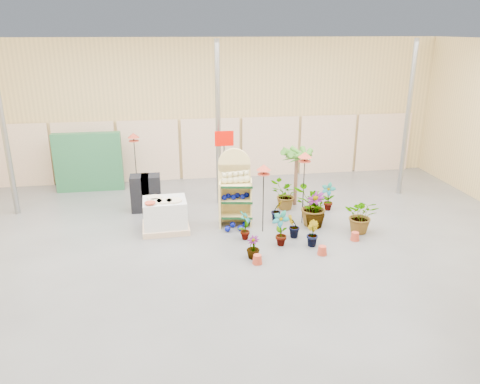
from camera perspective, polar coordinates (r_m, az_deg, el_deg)
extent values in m
cube|color=#545454|center=(10.32, -0.40, -8.33)|extent=(15.00, 12.00, 0.10)
cube|color=white|center=(9.15, -0.47, 18.12)|extent=(15.00, 12.00, 0.10)
cube|color=tan|center=(15.36, -3.72, 9.94)|extent=(15.00, 0.10, 4.50)
cylinder|color=gray|center=(13.47, -26.81, 6.59)|extent=(0.14, 0.14, 4.50)
cylinder|color=gray|center=(14.50, 19.72, 8.30)|extent=(0.14, 0.14, 4.50)
cylinder|color=gray|center=(12.86, -2.69, 8.12)|extent=(0.14, 0.14, 4.50)
cube|color=#D4AD8D|center=(16.13, -25.36, 4.02)|extent=(1.90, 0.06, 2.00)
cube|color=#D4AD8D|center=(15.67, -18.35, 4.50)|extent=(1.90, 0.06, 2.00)
cube|color=#D4AD8D|center=(15.45, -11.01, 4.94)|extent=(1.90, 0.06, 2.00)
cube|color=#D4AD8D|center=(15.49, -3.58, 5.29)|extent=(1.90, 0.06, 2.00)
cube|color=#D4AD8D|center=(15.78, 3.71, 5.55)|extent=(1.90, 0.06, 2.00)
cube|color=#D4AD8D|center=(16.32, 10.62, 5.72)|extent=(1.90, 0.06, 2.00)
cube|color=#D4AD8D|center=(17.08, 17.01, 5.80)|extent=(1.90, 0.06, 2.00)
cube|color=#E4C979|center=(11.90, -0.69, -0.18)|extent=(0.82, 0.20, 1.54)
cylinder|color=#E4C979|center=(11.67, -0.70, 3.39)|extent=(0.82, 0.20, 0.82)
cube|color=#E4C979|center=(11.86, -0.52, -2.83)|extent=(0.84, 0.57, 0.04)
cube|color=#0F3819|center=(11.65, -0.36, -3.24)|extent=(0.77, 0.15, 0.05)
cube|color=#E4C979|center=(11.71, -0.53, -0.98)|extent=(0.84, 0.57, 0.04)
cube|color=#0F3819|center=(11.50, -0.37, -1.36)|extent=(0.77, 0.15, 0.05)
cube|color=#E4C979|center=(11.58, -0.53, 0.92)|extent=(0.84, 0.57, 0.04)
cube|color=#0F3819|center=(11.36, -0.37, 0.56)|extent=(0.77, 0.15, 0.05)
cube|color=#E4C979|center=(11.70, -2.42, -1.49)|extent=(0.11, 0.45, 1.18)
cube|color=#E4C979|center=(11.80, 1.35, -1.29)|extent=(0.11, 0.45, 1.18)
sphere|color=beige|center=(11.56, -1.91, 1.41)|extent=(0.16, 0.16, 0.16)
sphere|color=beige|center=(11.52, -1.91, 2.06)|extent=(0.13, 0.13, 0.13)
sphere|color=beige|center=(11.58, -1.24, 1.47)|extent=(0.17, 0.17, 0.17)
sphere|color=beige|center=(11.54, -1.24, 2.13)|extent=(0.13, 0.13, 0.13)
sphere|color=beige|center=(11.59, -0.57, 1.52)|extent=(0.18, 0.18, 0.18)
sphere|color=beige|center=(11.55, -0.58, 2.20)|extent=(0.13, 0.13, 0.13)
sphere|color=beige|center=(11.61, 0.09, 1.57)|extent=(0.19, 0.19, 0.19)
sphere|color=beige|center=(11.57, 0.09, 2.28)|extent=(0.13, 0.13, 0.13)
sphere|color=beige|center=(11.63, 0.75, 1.62)|extent=(0.20, 0.20, 0.20)
sphere|color=beige|center=(11.58, 0.76, 2.35)|extent=(0.13, 0.13, 0.13)
sphere|color=#040C7A|center=(11.63, -1.93, -0.68)|extent=(0.14, 0.14, 0.14)
sphere|color=#040C7A|center=(11.74, -1.43, -0.47)|extent=(0.14, 0.14, 0.14)
sphere|color=#040C7A|center=(11.66, -0.80, -0.62)|extent=(0.14, 0.14, 0.14)
sphere|color=#040C7A|center=(11.77, -0.31, -0.41)|extent=(0.14, 0.14, 0.14)
sphere|color=#040C7A|center=(11.69, 0.33, -0.56)|extent=(0.14, 0.14, 0.14)
sphere|color=#040C7A|center=(11.81, 0.80, -0.35)|extent=(0.14, 0.14, 0.14)
sphere|color=#040C7A|center=(11.55, -1.53, -4.52)|extent=(0.15, 0.15, 0.15)
sphere|color=#040C7A|center=(11.79, -0.90, -4.01)|extent=(0.15, 0.15, 0.15)
sphere|color=#040C7A|center=(11.59, 0.05, -4.43)|extent=(0.15, 0.15, 0.15)
sphere|color=#040C7A|center=(11.83, 0.64, -3.92)|extent=(0.15, 0.15, 0.15)
cube|color=#D4AD8D|center=(11.79, -9.02, -4.28)|extent=(1.17, 0.99, 0.14)
cube|color=white|center=(11.64, -9.12, -2.47)|extent=(1.07, 0.89, 0.66)
cylinder|color=beige|center=(11.39, -10.40, -1.16)|extent=(0.38, 0.38, 0.04)
cylinder|color=beige|center=(11.38, -9.22, -1.10)|extent=(0.38, 0.38, 0.04)
cylinder|color=beige|center=(11.38, -8.03, -1.04)|extent=(0.38, 0.38, 0.04)
cylinder|color=beige|center=(11.65, -10.37, -0.68)|extent=(0.38, 0.38, 0.04)
cube|color=black|center=(13.08, -10.68, -1.13)|extent=(0.50, 0.50, 0.50)
cube|color=black|center=(12.91, -10.81, 0.95)|extent=(0.50, 0.50, 0.50)
cube|color=black|center=(13.09, -11.99, -1.19)|extent=(0.50, 0.50, 0.50)
cube|color=black|center=(12.93, -12.14, 0.89)|extent=(0.50, 0.50, 0.50)
cube|color=#26633A|center=(14.97, -17.97, 3.49)|extent=(2.00, 0.30, 1.80)
cylinder|color=gray|center=(12.67, -1.92, 2.60)|extent=(0.05, 0.05, 2.20)
cube|color=#CC0800|center=(12.40, -1.94, 6.53)|extent=(0.50, 0.03, 0.40)
cylinder|color=black|center=(11.33, 2.84, -1.39)|extent=(0.02, 0.02, 1.48)
cylinder|color=#BA3D27|center=(11.09, 2.90, 2.19)|extent=(0.30, 0.30, 0.02)
cone|color=#BA3D27|center=(11.04, 2.92, 3.04)|extent=(0.34, 0.34, 0.14)
cylinder|color=black|center=(11.90, 7.72, -0.09)|extent=(0.02, 0.02, 1.64)
cylinder|color=#BA3D27|center=(11.66, 7.90, 3.72)|extent=(0.30, 0.30, 0.02)
cone|color=#BA3D27|center=(11.62, 7.94, 4.53)|extent=(0.34, 0.34, 0.14)
cylinder|color=black|center=(14.23, -12.57, 2.86)|extent=(0.02, 0.02, 1.65)
cylinder|color=#BA3D27|center=(14.03, -12.82, 6.09)|extent=(0.30, 0.30, 0.02)
cone|color=#BA3D27|center=(13.99, -12.87, 6.77)|extent=(0.34, 0.34, 0.14)
cylinder|color=brown|center=(13.17, 6.80, 1.27)|extent=(0.10, 0.10, 1.39)
imported|color=#3A7721|center=(11.03, 0.63, -4.09)|extent=(0.39, 0.45, 0.72)
imported|color=#3A7721|center=(11.22, 6.52, -4.18)|extent=(0.41, 0.38, 0.58)
imported|color=#3A7721|center=(11.86, 8.88, -1.79)|extent=(1.23, 1.20, 1.04)
imported|color=#3A7721|center=(11.84, 9.13, -2.17)|extent=(0.65, 0.65, 0.91)
imported|color=#3A7721|center=(13.03, 10.67, -0.56)|extent=(0.49, 0.47, 0.77)
imported|color=#3A7721|center=(12.18, 4.51, -2.23)|extent=(0.38, 0.35, 0.56)
imported|color=#3A7721|center=(12.90, 5.50, -0.38)|extent=(0.96, 0.92, 0.83)
imported|color=#3A7721|center=(10.21, 1.61, -6.75)|extent=(0.40, 0.40, 0.51)
imported|color=#3A7721|center=(10.77, 4.97, -4.46)|extent=(0.51, 0.52, 0.83)
imported|color=#3A7721|center=(10.88, 8.76, -5.02)|extent=(0.28, 0.34, 0.60)
imported|color=#3A7721|center=(11.76, 14.60, -2.77)|extent=(1.03, 0.98, 0.89)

